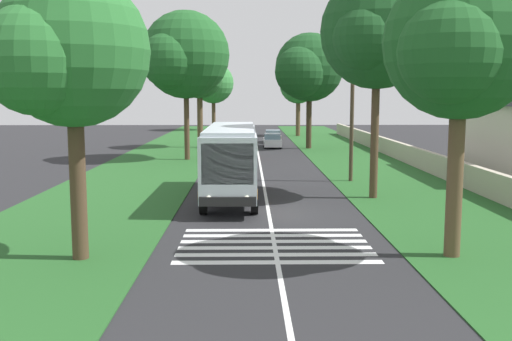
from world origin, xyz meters
name	(u,v)px	position (x,y,z in m)	size (l,w,h in m)	color
ground	(269,213)	(0.00, 0.00, 0.00)	(160.00, 160.00, 0.00)	#262628
grass_verge_left	(145,171)	(15.00, 8.20, 0.02)	(120.00, 8.00, 0.04)	#235623
grass_verge_right	(377,170)	(15.00, -8.20, 0.02)	(120.00, 8.00, 0.04)	#235623
centre_line	(261,171)	(15.00, 0.00, 0.00)	(110.00, 0.16, 0.01)	silver
coach_bus	(231,157)	(3.83, 1.80, 2.15)	(11.16, 2.62, 3.73)	silver
zebra_crossing	(274,244)	(-5.58, 0.00, 0.00)	(4.95, 6.80, 0.01)	silver
trailing_car_0	(238,150)	(23.88, 1.76, 0.67)	(4.30, 1.78, 1.43)	#B21E1E
trailing_car_1	(272,141)	(33.85, -1.56, 0.67)	(4.30, 1.78, 1.43)	silver
trailing_car_2	(273,137)	(40.14, -1.89, 0.67)	(4.30, 1.78, 1.43)	#B7A893
trailing_car_3	(240,133)	(45.91, 1.85, 0.67)	(4.30, 1.78, 1.43)	gray
roadside_tree_left_0	(212,84)	(63.72, 6.34, 6.99)	(7.22, 6.15, 10.20)	#4C3826
roadside_tree_left_1	(67,55)	(-7.49, 6.54, 6.55)	(5.63, 4.82, 9.07)	#4C3826
roadside_tree_left_2	(198,76)	(33.77, 5.95, 7.21)	(6.08, 4.82, 9.77)	brown
roadside_tree_left_3	(184,57)	(22.35, 6.15, 8.37)	(8.56, 7.10, 12.09)	#4C3826
roadside_tree_right_0	(297,86)	(50.70, -5.53, 6.51)	(5.58, 4.83, 9.04)	brown
roadside_tree_right_1	(307,70)	(32.49, -4.93, 7.82)	(8.70, 6.88, 11.40)	#3D2D1E
roadside_tree_right_2	(456,48)	(-7.19, -5.67, 6.80)	(5.90, 4.89, 9.37)	brown
roadside_tree_right_3	(374,36)	(4.07, -5.46, 8.31)	(6.82, 5.74, 11.31)	#4C3826
utility_pole	(352,113)	(9.84, -5.44, 4.21)	(0.24, 1.40, 8.05)	#473828
roadside_wall	(406,153)	(20.00, -11.60, 0.75)	(70.00, 0.40, 1.41)	#B2A893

